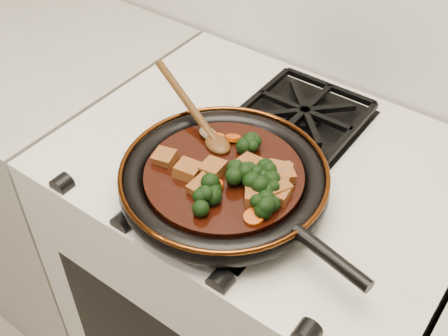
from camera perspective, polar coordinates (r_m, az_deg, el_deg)
The scene contains 35 objects.
stove at distance 1.40m, azimuth 3.33°, elevation -12.70°, with size 0.76×0.60×0.90m, color beige.
burner_grate_front at distance 0.97m, azimuth -0.21°, elevation -2.77°, with size 0.23×0.23×0.03m, color black, non-canonical shape.
burner_grate_back at distance 1.15m, azimuth 8.16°, elevation 5.39°, with size 0.23×0.23×0.03m, color black, non-canonical shape.
skillet at distance 0.95m, azimuth 0.08°, elevation -1.21°, with size 0.48×0.36×0.05m.
braising_sauce at distance 0.95m, azimuth -0.00°, elevation -0.93°, with size 0.27×0.27×0.02m, color black.
tofu_cube_0 at distance 0.93m, azimuth 5.57°, elevation -0.60°, with size 0.04×0.04×0.02m, color brown.
tofu_cube_1 at distance 0.90m, azimuth -2.06°, elevation -2.05°, with size 0.04×0.04×0.02m, color brown.
tofu_cube_2 at distance 0.94m, azimuth 2.54°, elevation 0.34°, with size 0.04×0.04×0.02m, color brown.
tofu_cube_3 at distance 0.89m, azimuth 3.50°, elevation -2.89°, with size 0.04×0.04×0.02m, color brown.
tofu_cube_4 at distance 0.92m, azimuth 4.41°, elevation -1.00°, with size 0.04×0.04×0.02m, color brown.
tofu_cube_5 at distance 0.91m, azimuth 5.28°, elevation -2.03°, with size 0.04×0.04×0.02m, color brown.
tofu_cube_6 at distance 0.93m, azimuth -1.16°, elevation -0.15°, with size 0.04×0.04×0.02m, color brown.
tofu_cube_7 at distance 0.90m, azimuth 5.66°, elevation -2.74°, with size 0.03×0.03×0.02m, color brown.
tofu_cube_8 at distance 0.93m, azimuth 4.61°, elevation -0.82°, with size 0.04×0.04×0.02m, color brown.
tofu_cube_9 at distance 0.93m, azimuth 5.91°, elevation -0.64°, with size 0.04×0.04×0.02m, color brown.
tofu_cube_10 at distance 0.96m, azimuth -6.04°, elevation 1.04°, with size 0.04×0.03×0.02m, color brown.
tofu_cube_11 at distance 0.94m, azimuth -3.68°, elevation -0.22°, with size 0.04×0.04×0.02m, color brown.
broccoli_floret_0 at distance 0.92m, azimuth 4.47°, elevation -0.79°, with size 0.06×0.06×0.05m, color black, non-canonical shape.
broccoli_floret_1 at distance 0.90m, azimuth 4.35°, elevation -2.16°, with size 0.06×0.06×0.05m, color black, non-canonical shape.
broccoli_floret_2 at distance 0.92m, azimuth 2.83°, elevation -0.51°, with size 0.05×0.05×0.06m, color black, non-canonical shape.
broccoli_floret_3 at distance 0.88m, azimuth -2.37°, elevation -3.55°, with size 0.06×0.06×0.05m, color black, non-canonical shape.
broccoli_floret_4 at distance 0.92m, azimuth 1.36°, elevation -0.99°, with size 0.06×0.06×0.05m, color black, non-canonical shape.
broccoli_floret_5 at distance 0.88m, azimuth 4.29°, elevation -3.81°, with size 0.06×0.06×0.05m, color black, non-canonical shape.
broccoli_floret_6 at distance 0.97m, azimuth 2.83°, elevation 1.98°, with size 0.06×0.06×0.05m, color black, non-canonical shape.
broccoli_floret_7 at distance 0.90m, azimuth -1.20°, elevation -2.51°, with size 0.06×0.06×0.05m, color black, non-canonical shape.
broccoli_floret_8 at distance 0.92m, azimuth 2.79°, elevation -0.78°, with size 0.06×0.06×0.05m, color black, non-canonical shape.
broccoli_floret_9 at distance 0.92m, azimuth 2.66°, elevation -0.90°, with size 0.06×0.06×0.05m, color black, non-canonical shape.
carrot_coin_0 at distance 1.00m, azimuth 0.93°, elevation 3.07°, with size 0.03×0.03×0.01m, color #A73604.
carrot_coin_1 at distance 0.87m, azimuth 3.04°, elevation -5.00°, with size 0.03×0.03×0.01m, color #A73604.
carrot_coin_2 at distance 1.00m, azimuth -0.76°, elevation 3.10°, with size 0.03×0.03×0.01m, color #A73604.
carrot_coin_3 at distance 0.91m, azimuth -0.95°, elevation -1.81°, with size 0.03×0.03×0.01m, color #A73604.
mushroom_slice_0 at distance 1.01m, azimuth -1.58°, elevation 3.55°, with size 0.03×0.03×0.01m, color #786245.
mushroom_slice_1 at distance 0.90m, azimuth 5.32°, elevation -2.54°, with size 0.04×0.04×0.01m, color #786245.
mushroom_slice_2 at distance 0.92m, azimuth 6.00°, elevation -1.22°, with size 0.04×0.04×0.01m, color #786245.
wooden_spoon at distance 1.01m, azimuth -2.38°, elevation 4.82°, with size 0.14×0.08×0.22m.
Camera 1 is at (0.40, 1.01, 1.61)m, focal length 45.00 mm.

